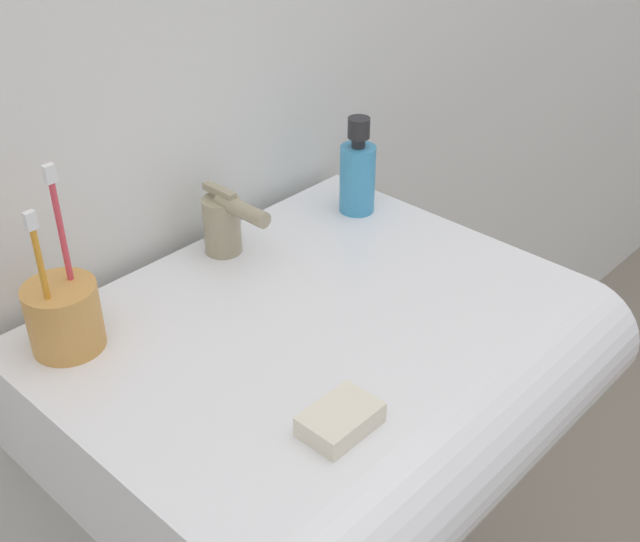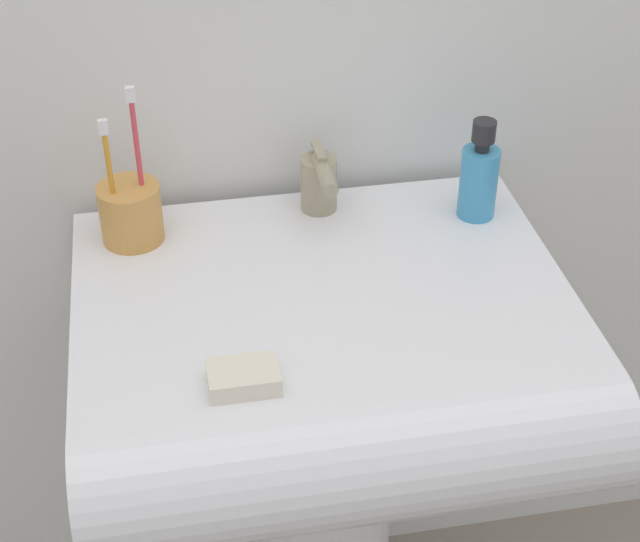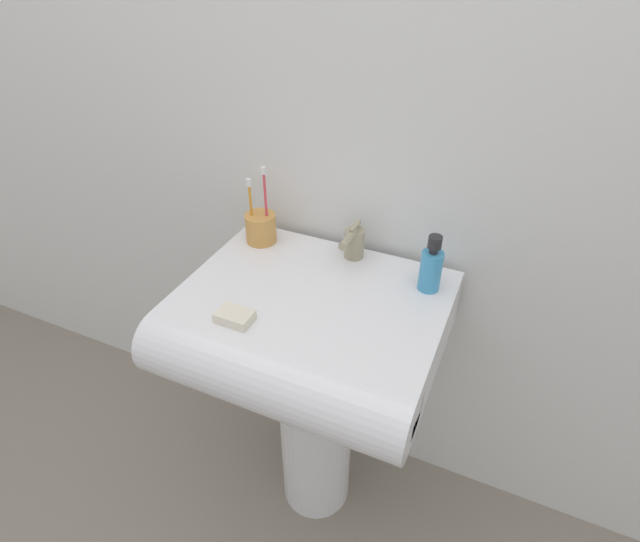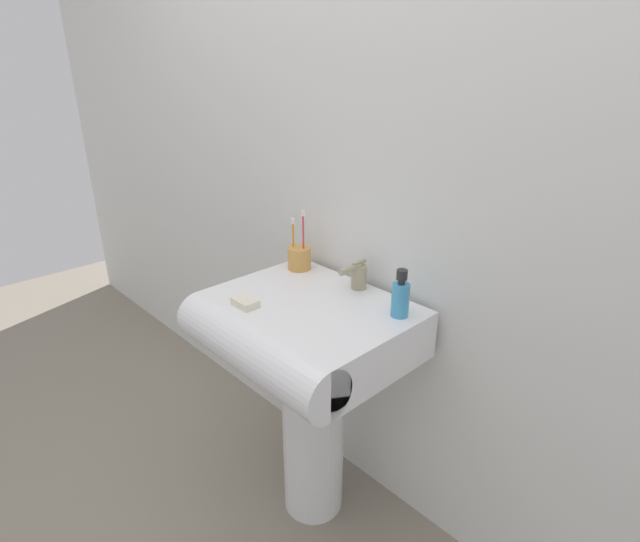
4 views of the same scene
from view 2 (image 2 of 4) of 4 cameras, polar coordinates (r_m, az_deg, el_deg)
sink_pedestal at (r=1.59m, az=0.04°, el=-15.23°), size 0.21×0.21×0.68m
sink_basin at (r=1.25m, az=0.53°, el=-5.21°), size 0.63×0.53×0.15m
faucet at (r=1.37m, az=-0.02°, el=5.22°), size 0.05×0.11×0.10m
toothbrush_cup at (r=1.33m, az=-10.96°, el=3.42°), size 0.08×0.08×0.22m
soap_bottle at (r=1.37m, az=9.23°, el=5.38°), size 0.05×0.05×0.15m
bar_soap at (r=1.10m, az=-4.46°, el=-6.20°), size 0.08×0.05×0.02m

